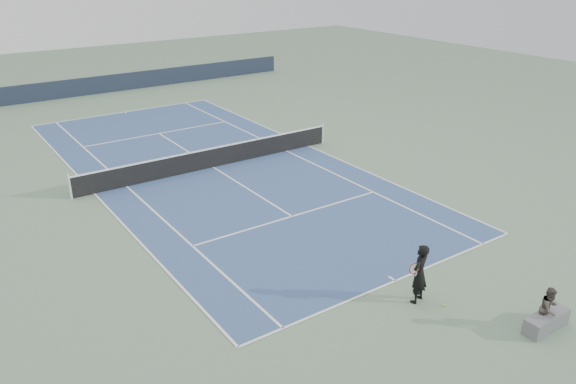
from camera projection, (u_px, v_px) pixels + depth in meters
ground at (213, 167)px, 25.99m from camera, size 80.00×80.00×0.00m
court_surface at (213, 167)px, 25.98m from camera, size 10.97×23.77×0.01m
tennis_net at (213, 157)px, 25.79m from camera, size 12.90×0.10×1.07m
windscreen_far at (94, 85)px, 39.30m from camera, size 30.00×0.25×1.20m
tennis_player at (419, 274)px, 15.68m from camera, size 0.85×0.67×1.79m
tennis_ball at (444, 305)px, 15.76m from camera, size 0.07×0.07×0.07m
spectator_bench at (548, 315)px, 14.66m from camera, size 1.44×0.47×1.24m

